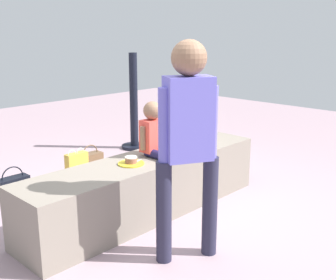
{
  "coord_description": "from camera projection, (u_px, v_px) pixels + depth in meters",
  "views": [
    {
      "loc": [
        -2.41,
        -2.56,
        1.6
      ],
      "look_at": [
        -0.12,
        -0.36,
        0.76
      ],
      "focal_mm": 44.95,
      "sensor_mm": 36.0,
      "label": 1
    }
  ],
  "objects": [
    {
      "name": "child_seated",
      "position": [
        154.0,
        132.0,
        3.69
      ],
      "size": [
        0.28,
        0.32,
        0.48
      ],
      "color": "#1D1B49",
      "rests_on": "concrete_ledge"
    },
    {
      "name": "water_bottle_near_gift",
      "position": [
        154.0,
        159.0,
        5.06
      ],
      "size": [
        0.07,
        0.07,
        0.19
      ],
      "color": "silver",
      "rests_on": "ground_plane"
    },
    {
      "name": "ground_plane",
      "position": [
        148.0,
        213.0,
        3.8
      ],
      "size": [
        12.0,
        12.0,
        0.0
      ],
      "primitive_type": "plane",
      "color": "#A48993"
    },
    {
      "name": "gift_bag",
      "position": [
        77.0,
        167.0,
        4.52
      ],
      "size": [
        0.25,
        0.09,
        0.37
      ],
      "color": "gold",
      "rests_on": "ground_plane"
    },
    {
      "name": "railing_post",
      "position": [
        134.0,
        112.0,
        5.76
      ],
      "size": [
        0.36,
        0.36,
        1.31
      ],
      "color": "black",
      "rests_on": "ground_plane"
    },
    {
      "name": "water_bottle_far_side",
      "position": [
        49.0,
        188.0,
        4.15
      ],
      "size": [
        0.06,
        0.06,
        0.18
      ],
      "color": "silver",
      "rests_on": "ground_plane"
    },
    {
      "name": "handbag_brown_canvas",
      "position": [
        91.0,
        162.0,
        4.9
      ],
      "size": [
        0.28,
        0.13,
        0.32
      ],
      "color": "brown",
      "rests_on": "ground_plane"
    },
    {
      "name": "handbag_black_leather",
      "position": [
        13.0,
        187.0,
        4.12
      ],
      "size": [
        0.3,
        0.13,
        0.32
      ],
      "color": "black",
      "rests_on": "ground_plane"
    },
    {
      "name": "party_cup_red",
      "position": [
        43.0,
        181.0,
        4.44
      ],
      "size": [
        0.08,
        0.08,
        0.11
      ],
      "primitive_type": "cylinder",
      "color": "red",
      "rests_on": "ground_plane"
    },
    {
      "name": "adult_standing",
      "position": [
        188.0,
        132.0,
        2.83
      ],
      "size": [
        0.41,
        0.32,
        1.54
      ],
      "color": "#25243A",
      "rests_on": "ground_plane"
    },
    {
      "name": "cake_box_white",
      "position": [
        33.0,
        210.0,
        3.73
      ],
      "size": [
        0.37,
        0.41,
        0.11
      ],
      "primitive_type": "cube",
      "rotation": [
        0.0,
        0.0,
        -0.38
      ],
      "color": "white",
      "rests_on": "ground_plane"
    },
    {
      "name": "cake_plate",
      "position": [
        131.0,
        162.0,
        3.5
      ],
      "size": [
        0.22,
        0.22,
        0.07
      ],
      "color": "yellow",
      "rests_on": "concrete_ledge"
    },
    {
      "name": "concrete_ledge",
      "position": [
        148.0,
        186.0,
        3.73
      ],
      "size": [
        2.43,
        0.54,
        0.51
      ],
      "primitive_type": "cube",
      "color": "gray",
      "rests_on": "ground_plane"
    }
  ]
}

